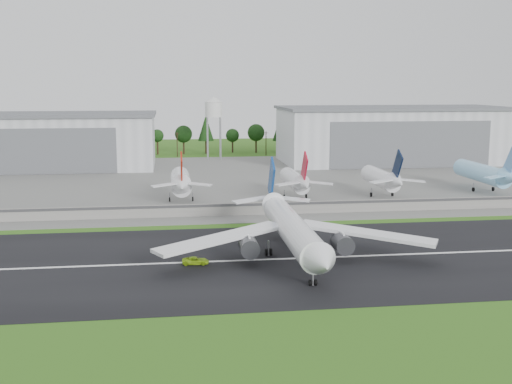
{
  "coord_description": "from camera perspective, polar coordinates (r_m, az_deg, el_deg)",
  "views": [
    {
      "loc": [
        -26.18,
        -115.29,
        35.68
      ],
      "look_at": [
        -4.92,
        40.0,
        9.0
      ],
      "focal_mm": 45.0,
      "sensor_mm": 36.0,
      "label": 1
    }
  ],
  "objects": [
    {
      "name": "runway_centerline",
      "position": [
        132.85,
        3.88,
        -5.89
      ],
      "size": [
        220.0,
        1.0,
        0.02
      ],
      "primitive_type": "cube",
      "color": "white",
      "rests_on": "runway"
    },
    {
      "name": "ground_vehicle",
      "position": [
        128.66,
        -5.4,
        -6.1
      ],
      "size": [
        5.49,
        2.84,
        1.48
      ],
      "primitive_type": "imported",
      "rotation": [
        0.0,
        0.0,
        1.5
      ],
      "color": "#9ACE18",
      "rests_on": "runway"
    },
    {
      "name": "parked_jet_red_a",
      "position": [
        194.14,
        -6.69,
        0.89
      ],
      "size": [
        7.36,
        31.29,
        16.81
      ],
      "color": "white",
      "rests_on": "ground"
    },
    {
      "name": "ground",
      "position": [
        123.49,
        4.82,
        -7.17
      ],
      "size": [
        600.0,
        600.0,
        0.0
      ],
      "primitive_type": "plane",
      "color": "#335A15",
      "rests_on": "ground"
    },
    {
      "name": "main_airliner",
      "position": [
        130.95,
        3.33,
        -3.95
      ],
      "size": [
        57.28,
        59.05,
        18.17
      ],
      "rotation": [
        0.0,
        0.0,
        3.13
      ],
      "color": "white",
      "rests_on": "runway"
    },
    {
      "name": "utility_poles",
      "position": [
        318.38,
        -3.03,
        3.21
      ],
      "size": [
        230.0,
        3.0,
        12.0
      ],
      "primitive_type": null,
      "color": "black",
      "rests_on": "ground"
    },
    {
      "name": "water_tower",
      "position": [
        301.25,
        -3.79,
        7.52
      ],
      "size": [
        8.4,
        8.4,
        29.4
      ],
      "color": "#99999E",
      "rests_on": "ground"
    },
    {
      "name": "treeline",
      "position": [
        333.25,
        -3.25,
        3.5
      ],
      "size": [
        320.0,
        16.0,
        22.0
      ],
      "primitive_type": null,
      "color": "black",
      "rests_on": "ground"
    },
    {
      "name": "parked_jet_red_b",
      "position": [
        197.95,
        3.61,
        0.99
      ],
      "size": [
        7.36,
        31.29,
        16.4
      ],
      "color": "silver",
      "rests_on": "ground"
    },
    {
      "name": "blast_fence",
      "position": [
        175.58,
        0.93,
        -1.46
      ],
      "size": [
        240.0,
        0.61,
        3.5
      ],
      "color": "gray",
      "rests_on": "ground"
    },
    {
      "name": "hangar_west",
      "position": [
        286.35,
        -18.65,
        4.34
      ],
      "size": [
        97.0,
        44.0,
        23.2
      ],
      "color": "silver",
      "rests_on": "ground"
    },
    {
      "name": "apron",
      "position": [
        239.41,
        -1.43,
        1.1
      ],
      "size": [
        320.0,
        150.0,
        0.1
      ],
      "primitive_type": "cube",
      "color": "slate",
      "rests_on": "ground"
    },
    {
      "name": "runway",
      "position": [
        132.87,
        3.88,
        -5.92
      ],
      "size": [
        320.0,
        60.0,
        0.1
      ],
      "primitive_type": "cube",
      "color": "black",
      "rests_on": "ground"
    },
    {
      "name": "parked_jet_navy",
      "position": [
        205.29,
        11.29,
        1.17
      ],
      "size": [
        7.36,
        31.29,
        16.53
      ],
      "color": "white",
      "rests_on": "ground"
    },
    {
      "name": "hangar_east",
      "position": [
        298.81,
        12.07,
        5.02
      ],
      "size": [
        102.0,
        47.0,
        25.2
      ],
      "color": "silver",
      "rests_on": "ground"
    },
    {
      "name": "parked_jet_skyblue",
      "position": [
        224.41,
        19.79,
        1.55
      ],
      "size": [
        7.36,
        37.29,
        16.82
      ],
      "color": "#91D3FB",
      "rests_on": "ground"
    }
  ]
}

